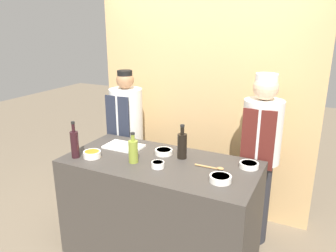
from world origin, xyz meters
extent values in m
plane|color=#756651|center=(0.00, 0.00, 0.00)|extent=(14.00, 14.00, 0.00)
cube|color=tan|center=(0.00, 1.09, 1.20)|extent=(2.49, 0.18, 2.40)
cube|color=#3D3833|center=(0.00, 0.00, 0.48)|extent=(1.72, 0.83, 0.96)
cylinder|color=white|center=(0.60, -0.14, 0.98)|extent=(0.17, 0.17, 0.05)
cylinder|color=yellow|center=(0.60, -0.14, 1.00)|extent=(0.14, 0.14, 0.01)
cylinder|color=white|center=(0.74, 0.22, 0.98)|extent=(0.16, 0.16, 0.04)
cylinder|color=brown|center=(0.74, 0.22, 0.99)|extent=(0.13, 0.13, 0.01)
cylinder|color=white|center=(-0.59, -0.19, 0.99)|extent=(0.16, 0.16, 0.06)
cylinder|color=orange|center=(-0.59, -0.19, 1.01)|extent=(0.13, 0.13, 0.02)
cylinder|color=white|center=(0.05, -0.12, 0.98)|extent=(0.11, 0.11, 0.05)
cylinder|color=#703384|center=(0.05, -0.12, 1.00)|extent=(0.09, 0.09, 0.02)
cylinder|color=white|center=(-0.04, 0.17, 0.98)|extent=(0.16, 0.16, 0.04)
cylinder|color=green|center=(-0.04, 0.17, 0.99)|extent=(0.13, 0.13, 0.01)
cube|color=white|center=(-0.47, 0.14, 0.97)|extent=(0.37, 0.23, 0.02)
cylinder|color=black|center=(0.15, 0.16, 1.07)|extent=(0.09, 0.09, 0.23)
cylinder|color=black|center=(0.15, 0.16, 1.22)|extent=(0.03, 0.03, 0.07)
cylinder|color=black|center=(0.15, 0.16, 1.26)|extent=(0.04, 0.04, 0.02)
cylinder|color=olive|center=(-0.20, -0.12, 1.06)|extent=(0.08, 0.08, 0.20)
cylinder|color=olive|center=(-0.20, -0.12, 1.18)|extent=(0.03, 0.03, 0.06)
cylinder|color=black|center=(-0.20, -0.12, 1.22)|extent=(0.04, 0.04, 0.02)
cylinder|color=black|center=(-0.73, -0.26, 1.08)|extent=(0.07, 0.07, 0.24)
cylinder|color=black|center=(-0.73, -0.26, 1.24)|extent=(0.03, 0.03, 0.07)
cylinder|color=black|center=(-0.73, -0.26, 1.29)|extent=(0.03, 0.03, 0.02)
cylinder|color=#B2844C|center=(0.41, 0.06, 0.97)|extent=(0.21, 0.02, 0.02)
ellipsoid|color=#B2844C|center=(0.54, 0.06, 0.97)|extent=(0.06, 0.04, 0.02)
cylinder|color=#28282D|center=(-0.75, 0.62, 0.42)|extent=(0.26, 0.26, 0.85)
cylinder|color=silver|center=(-0.75, 0.62, 1.14)|extent=(0.37, 0.37, 0.59)
cube|color=#232838|center=(-0.75, 0.45, 1.11)|extent=(0.29, 0.02, 0.54)
sphere|color=#9E704C|center=(-0.75, 0.62, 1.53)|extent=(0.19, 0.19, 0.19)
cylinder|color=black|center=(-0.75, 0.62, 1.60)|extent=(0.16, 0.16, 0.07)
cylinder|color=#28282D|center=(0.75, 0.62, 0.43)|extent=(0.26, 0.26, 0.86)
cylinder|color=silver|center=(0.75, 0.62, 1.16)|extent=(0.37, 0.37, 0.60)
cube|color=#561E19|center=(0.75, 0.45, 1.13)|extent=(0.29, 0.02, 0.55)
sphere|color=beige|center=(0.75, 0.62, 1.57)|extent=(0.23, 0.23, 0.23)
cylinder|color=white|center=(0.75, 0.62, 1.66)|extent=(0.19, 0.19, 0.08)
camera|label=1|loc=(1.24, -2.35, 2.12)|focal=35.00mm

